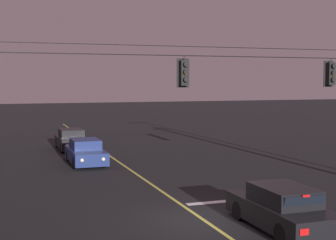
# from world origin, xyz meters

# --- Properties ---
(ground_plane) EXTENTS (180.00, 180.00, 0.00)m
(ground_plane) POSITION_xyz_m (0.00, 0.00, 0.00)
(ground_plane) COLOR black
(lane_centre_stripe) EXTENTS (0.14, 60.00, 0.01)m
(lane_centre_stripe) POSITION_xyz_m (0.00, 8.70, 0.00)
(lane_centre_stripe) COLOR #D1C64C
(lane_centre_stripe) RESTS_ON ground
(stop_bar_paint) EXTENTS (3.40, 0.36, 0.01)m
(stop_bar_paint) POSITION_xyz_m (1.90, 2.10, 0.00)
(stop_bar_paint) COLOR silver
(stop_bar_paint) RESTS_ON ground
(signal_span_assembly) EXTENTS (21.07, 0.32, 7.02)m
(signal_span_assembly) POSITION_xyz_m (0.00, 2.70, 3.67)
(signal_span_assembly) COLOR #38281C
(signal_span_assembly) RESTS_ON ground
(traffic_light_left_inner) EXTENTS (0.48, 0.41, 1.22)m
(traffic_light_left_inner) POSITION_xyz_m (0.31, 2.68, 4.97)
(traffic_light_left_inner) COLOR black
(traffic_light_centre) EXTENTS (0.48, 0.41, 1.22)m
(traffic_light_centre) POSITION_xyz_m (6.99, 2.68, 4.97)
(traffic_light_centre) COLOR black
(car_waiting_near_lane) EXTENTS (1.80, 4.33, 1.39)m
(car_waiting_near_lane) POSITION_xyz_m (1.93, -1.73, 0.65)
(car_waiting_near_lane) COLOR black
(car_waiting_near_lane) RESTS_ON ground
(car_oncoming_lead) EXTENTS (1.80, 4.42, 1.39)m
(car_oncoming_lead) POSITION_xyz_m (-1.90, 12.44, 0.65)
(car_oncoming_lead) COLOR navy
(car_oncoming_lead) RESTS_ON ground
(car_oncoming_trailing) EXTENTS (1.80, 4.42, 1.39)m
(car_oncoming_trailing) POSITION_xyz_m (-1.86, 18.55, 0.65)
(car_oncoming_trailing) COLOR black
(car_oncoming_trailing) RESTS_ON ground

